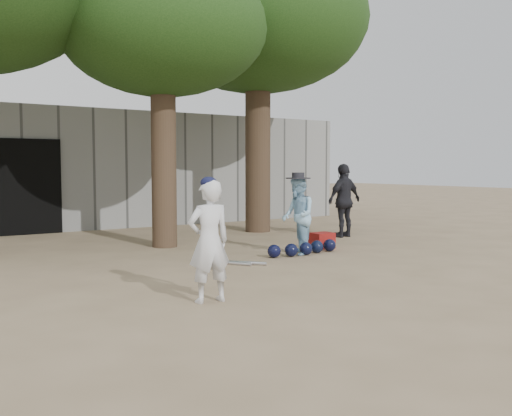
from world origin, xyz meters
TOP-DOWN VIEW (x-y plane):
  - ground at (0.00, 0.00)m, footprint 70.00×70.00m
  - boy_player at (-0.90, -0.28)m, footprint 0.54×0.37m
  - spectator_blue at (2.15, 1.98)m, footprint 0.74×0.82m
  - spectator_dark at (4.57, 3.42)m, footprint 0.99×0.49m
  - red_bag at (3.01, 2.33)m, footprint 0.43×0.33m
  - back_building at (-0.00, 10.33)m, footprint 16.00×5.24m
  - helmet_row at (2.22, 1.89)m, footprint 1.51×0.33m
  - bat_pile at (0.71, 1.69)m, footprint 0.64×0.74m
  - tree_row at (0.74, 5.02)m, footprint 11.40×5.80m

SIDE VIEW (x-z plane):
  - ground at x=0.00m, z-range 0.00..0.00m
  - bat_pile at x=0.71m, z-range 0.00..0.06m
  - helmet_row at x=2.22m, z-range 0.00..0.23m
  - red_bag at x=3.01m, z-range 0.00..0.30m
  - spectator_blue at x=2.15m, z-range 0.00..1.39m
  - boy_player at x=-0.90m, z-range 0.00..1.41m
  - spectator_dark at x=4.57m, z-range 0.00..1.63m
  - back_building at x=0.00m, z-range 0.00..3.00m
  - tree_row at x=0.74m, z-range 1.34..8.03m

